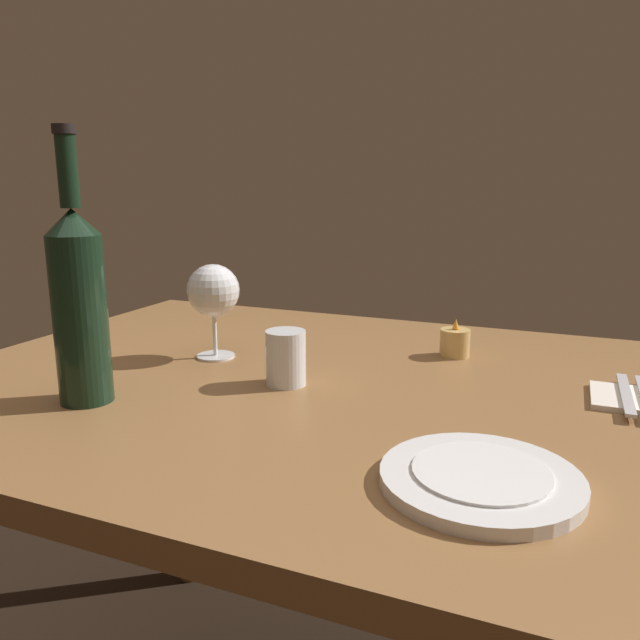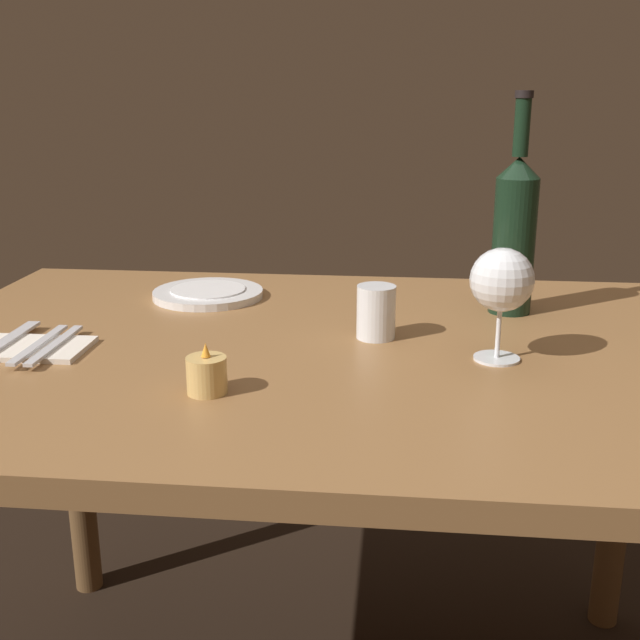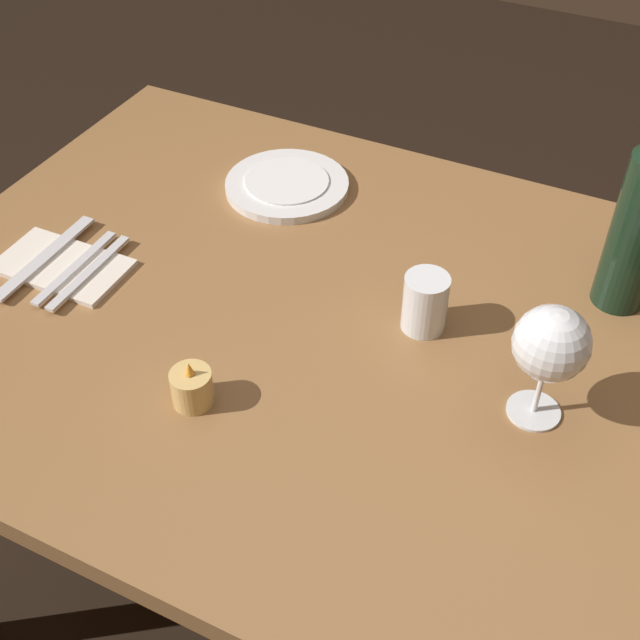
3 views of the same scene
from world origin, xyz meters
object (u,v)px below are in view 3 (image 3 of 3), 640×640
water_tumbler (425,305)px  votive_candle (192,388)px  table_knife (45,257)px  fork_inner (75,267)px  fork_outer (89,272)px  wine_glass_left (551,346)px  folded_napkin (62,266)px  dinner_plate (287,185)px

water_tumbler → votive_candle: (0.21, 0.25, -0.01)m
votive_candle → table_knife: (0.34, -0.13, -0.01)m
fork_inner → fork_outer: size_ratio=1.00×
wine_glass_left → water_tumbler: bearing=-25.6°
folded_napkin → wine_glass_left: bearing=-177.3°
folded_napkin → table_knife: size_ratio=0.91×
dinner_plate → table_knife: dinner_plate is taller
folded_napkin → table_knife: (0.03, 0.00, 0.01)m
fork_inner → fork_outer: bearing=180.0°
water_tumbler → votive_candle: water_tumbler is taller
fork_outer → table_knife: (0.08, 0.00, 0.00)m
votive_candle → folded_napkin: size_ratio=0.35×
dinner_plate → fork_outer: bearing=65.4°
water_tumbler → table_knife: 0.56m
dinner_plate → table_knife: 0.40m
wine_glass_left → dinner_plate: size_ratio=0.80×
wine_glass_left → fork_outer: 0.65m
water_tumbler → dinner_plate: (0.32, -0.21, -0.03)m
votive_candle → dinner_plate: 0.48m
fork_inner → fork_outer: same height
fork_inner → table_knife: size_ratio=0.86×
votive_candle → dinner_plate: bearing=-76.3°
table_knife → wine_glass_left: bearing=-177.4°
votive_candle → folded_napkin: (0.31, -0.13, -0.02)m
wine_glass_left → table_knife: wine_glass_left is taller
folded_napkin → table_knife: bearing=0.0°
votive_candle → table_knife: votive_candle is taller
water_tumbler → fork_inner: water_tumbler is taller
wine_glass_left → fork_outer: (0.64, 0.03, -0.10)m
fork_inner → fork_outer: (-0.02, 0.00, 0.00)m
fork_inner → folded_napkin: bearing=0.0°
water_tumbler → fork_inner: size_ratio=0.46×
water_tumbler → folded_napkin: 0.53m
dinner_plate → water_tumbler: bearing=146.6°
dinner_plate → fork_outer: (0.15, 0.33, 0.00)m
votive_candle → fork_outer: size_ratio=0.37×
wine_glass_left → fork_inner: (0.67, 0.03, -0.10)m
wine_glass_left → votive_candle: wine_glass_left is taller
votive_candle → table_knife: bearing=-21.4°
water_tumbler → dinner_plate: 0.38m
table_knife → folded_napkin: bearing=180.0°
folded_napkin → table_knife: table_knife is taller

